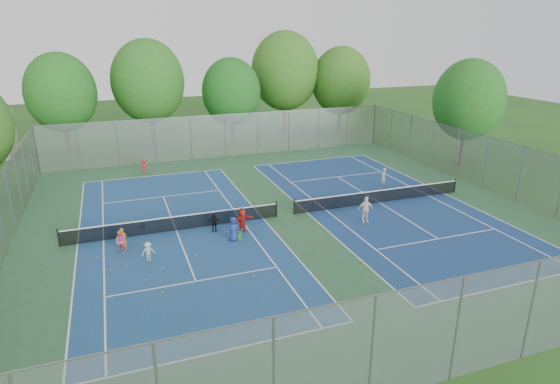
% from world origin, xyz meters
% --- Properties ---
extents(ground, '(120.00, 120.00, 0.00)m').
position_xyz_m(ground, '(0.00, 0.00, 0.00)').
color(ground, '#235219').
rests_on(ground, ground).
extents(court_pad, '(32.00, 32.00, 0.01)m').
position_xyz_m(court_pad, '(0.00, 0.00, 0.01)').
color(court_pad, '#2A5936').
rests_on(court_pad, ground).
extents(court_left, '(10.97, 23.77, 0.01)m').
position_xyz_m(court_left, '(-7.00, 0.00, 0.02)').
color(court_left, navy).
rests_on(court_left, court_pad).
extents(court_right, '(10.97, 23.77, 0.01)m').
position_xyz_m(court_right, '(7.00, 0.00, 0.02)').
color(court_right, navy).
rests_on(court_right, court_pad).
extents(net_left, '(12.87, 0.10, 0.91)m').
position_xyz_m(net_left, '(-7.00, 0.00, 0.46)').
color(net_left, black).
rests_on(net_left, ground).
extents(net_right, '(12.87, 0.10, 0.91)m').
position_xyz_m(net_right, '(7.00, 0.00, 0.46)').
color(net_right, black).
rests_on(net_right, ground).
extents(fence_north, '(32.00, 0.10, 4.00)m').
position_xyz_m(fence_north, '(0.00, 16.00, 2.00)').
color(fence_north, gray).
rests_on(fence_north, ground).
extents(fence_south, '(32.00, 0.10, 4.00)m').
position_xyz_m(fence_south, '(0.00, -16.00, 2.00)').
color(fence_south, gray).
rests_on(fence_south, ground).
extents(fence_west, '(0.10, 32.00, 4.00)m').
position_xyz_m(fence_west, '(-16.00, 0.00, 2.00)').
color(fence_west, gray).
rests_on(fence_west, ground).
extents(fence_east, '(0.10, 32.00, 4.00)m').
position_xyz_m(fence_east, '(16.00, 0.00, 2.00)').
color(fence_east, gray).
rests_on(fence_east, ground).
extents(tree_nw, '(6.40, 6.40, 9.58)m').
position_xyz_m(tree_nw, '(-14.00, 22.00, 5.89)').
color(tree_nw, '#443326').
rests_on(tree_nw, ground).
extents(tree_nl, '(7.20, 7.20, 10.69)m').
position_xyz_m(tree_nl, '(-6.00, 23.00, 6.54)').
color(tree_nl, '#443326').
rests_on(tree_nl, ground).
extents(tree_nc, '(6.00, 6.00, 8.85)m').
position_xyz_m(tree_nc, '(2.00, 21.00, 5.39)').
color(tree_nc, '#443326').
rests_on(tree_nc, ground).
extents(tree_nr, '(7.60, 7.60, 11.42)m').
position_xyz_m(tree_nr, '(9.00, 24.00, 7.04)').
color(tree_nr, '#443326').
rests_on(tree_nr, ground).
extents(tree_ne, '(6.60, 6.60, 9.77)m').
position_xyz_m(tree_ne, '(15.00, 22.00, 5.97)').
color(tree_ne, '#443326').
rests_on(tree_ne, ground).
extents(tree_side_e, '(6.00, 6.00, 9.20)m').
position_xyz_m(tree_side_e, '(19.00, 6.00, 5.74)').
color(tree_side_e, '#443326').
rests_on(tree_side_e, ground).
extents(ball_crate, '(0.33, 0.33, 0.26)m').
position_xyz_m(ball_crate, '(-8.83, 1.14, 0.13)').
color(ball_crate, '#1644AA').
rests_on(ball_crate, ground).
extents(ball_hopper, '(0.32, 0.32, 0.50)m').
position_xyz_m(ball_hopper, '(-3.81, -2.51, 0.25)').
color(ball_hopper, green).
rests_on(ball_hopper, ground).
extents(student_a, '(0.53, 0.42, 1.28)m').
position_xyz_m(student_a, '(-10.07, -1.68, 0.64)').
color(student_a, orange).
rests_on(student_a, ground).
extents(student_b, '(0.73, 0.65, 1.25)m').
position_xyz_m(student_b, '(-10.17, -1.91, 0.62)').
color(student_b, '#F55F8D').
rests_on(student_b, ground).
extents(student_c, '(0.73, 0.49, 1.05)m').
position_xyz_m(student_c, '(-8.89, -3.40, 0.53)').
color(student_c, silver).
rests_on(student_c, ground).
extents(student_d, '(0.74, 0.41, 1.19)m').
position_xyz_m(student_d, '(-4.88, -0.93, 0.59)').
color(student_d, black).
rests_on(student_d, ground).
extents(student_e, '(0.75, 0.53, 1.44)m').
position_xyz_m(student_e, '(-4.11, -2.55, 0.72)').
color(student_e, navy).
rests_on(student_e, ground).
extents(student_f, '(1.50, 1.02, 1.56)m').
position_xyz_m(student_f, '(-3.32, -1.64, 0.78)').
color(student_f, red).
rests_on(student_f, ground).
extents(child_far_baseline, '(0.87, 0.61, 1.23)m').
position_xyz_m(child_far_baseline, '(-7.76, 12.84, 0.62)').
color(child_far_baseline, red).
rests_on(child_far_baseline, ground).
extents(instructor, '(0.68, 0.59, 1.56)m').
position_xyz_m(instructor, '(9.00, 2.80, 0.78)').
color(instructor, '#939396').
rests_on(instructor, ground).
extents(teen_court_b, '(1.03, 0.53, 1.67)m').
position_xyz_m(teen_court_b, '(4.33, -2.67, 0.84)').
color(teen_court_b, white).
rests_on(teen_court_b, ground).
extents(tennis_ball_0, '(0.07, 0.07, 0.07)m').
position_xyz_m(tennis_ball_0, '(-4.16, -2.94, 0.03)').
color(tennis_ball_0, '#AFD130').
rests_on(tennis_ball_0, ground).
extents(tennis_ball_1, '(0.07, 0.07, 0.07)m').
position_xyz_m(tennis_ball_1, '(-9.98, -3.59, 0.03)').
color(tennis_ball_1, '#BBD331').
rests_on(tennis_ball_1, ground).
extents(tennis_ball_2, '(0.07, 0.07, 0.07)m').
position_xyz_m(tennis_ball_2, '(-8.30, -4.51, 0.03)').
color(tennis_ball_2, '#EAF238').
rests_on(tennis_ball_2, ground).
extents(tennis_ball_3, '(0.07, 0.07, 0.07)m').
position_xyz_m(tennis_ball_3, '(-10.13, -2.11, 0.03)').
color(tennis_ball_3, '#BBE334').
rests_on(tennis_ball_3, ground).
extents(tennis_ball_4, '(0.07, 0.07, 0.07)m').
position_xyz_m(tennis_ball_4, '(-11.45, -2.10, 0.03)').
color(tennis_ball_4, '#D3E535').
rests_on(tennis_ball_4, ground).
extents(tennis_ball_5, '(0.07, 0.07, 0.07)m').
position_xyz_m(tennis_ball_5, '(-6.95, -3.67, 0.03)').
color(tennis_ball_5, '#CFE635').
rests_on(tennis_ball_5, ground).
extents(tennis_ball_6, '(0.07, 0.07, 0.07)m').
position_xyz_m(tennis_ball_6, '(-8.61, -6.91, 0.03)').
color(tennis_ball_6, '#C8D431').
rests_on(tennis_ball_6, ground).
extents(tennis_ball_7, '(0.07, 0.07, 0.07)m').
position_xyz_m(tennis_ball_7, '(-4.23, -6.91, 0.03)').
color(tennis_ball_7, yellow).
rests_on(tennis_ball_7, ground).
extents(tennis_ball_8, '(0.07, 0.07, 0.07)m').
position_xyz_m(tennis_ball_8, '(-8.74, -2.42, 0.03)').
color(tennis_ball_8, '#BBD130').
rests_on(tennis_ball_8, ground).
extents(tennis_ball_9, '(0.07, 0.07, 0.07)m').
position_xyz_m(tennis_ball_9, '(-6.50, -3.75, 0.03)').
color(tennis_ball_9, '#B8E134').
rests_on(tennis_ball_9, ground).
extents(tennis_ball_10, '(0.07, 0.07, 0.07)m').
position_xyz_m(tennis_ball_10, '(-10.79, -3.88, 0.03)').
color(tennis_ball_10, gold).
rests_on(tennis_ball_10, ground).
extents(tennis_ball_11, '(0.07, 0.07, 0.07)m').
position_xyz_m(tennis_ball_11, '(-9.17, -5.52, 0.03)').
color(tennis_ball_11, yellow).
rests_on(tennis_ball_11, ground).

